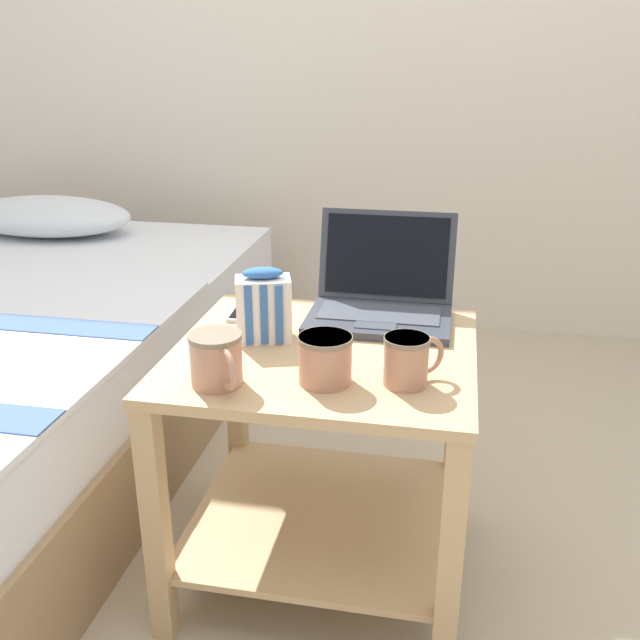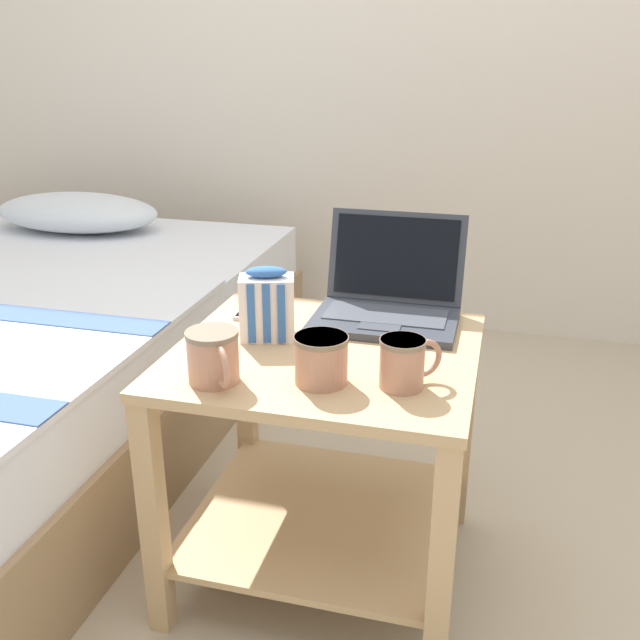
# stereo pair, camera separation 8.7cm
# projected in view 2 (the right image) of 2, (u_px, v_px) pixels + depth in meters

# --- Properties ---
(ground_plane) EXTENTS (8.00, 8.00, 0.00)m
(ground_plane) POSITION_uv_depth(u_px,v_px,m) (325.00, 566.00, 1.66)
(ground_plane) COLOR tan
(back_wall) EXTENTS (8.00, 0.05, 2.50)m
(back_wall) POSITION_uv_depth(u_px,v_px,m) (434.00, 11.00, 2.67)
(back_wall) COLOR beige
(back_wall) RESTS_ON ground_plane
(bedside_table) EXTENTS (0.61, 0.58, 0.55)m
(bedside_table) POSITION_uv_depth(u_px,v_px,m) (325.00, 433.00, 1.53)
(bedside_table) COLOR tan
(bedside_table) RESTS_ON ground_plane
(laptop) EXTENTS (0.32, 0.28, 0.22)m
(laptop) POSITION_uv_depth(u_px,v_px,m) (388.00, 299.00, 1.61)
(laptop) COLOR #333842
(laptop) RESTS_ON bedside_table
(mug_front_left) EXTENTS (0.11, 0.12, 0.10)m
(mug_front_left) POSITION_uv_depth(u_px,v_px,m) (213.00, 354.00, 1.30)
(mug_front_left) COLOR tan
(mug_front_left) RESTS_ON bedside_table
(mug_front_right) EXTENTS (0.10, 0.13, 0.09)m
(mug_front_right) POSITION_uv_depth(u_px,v_px,m) (321.00, 356.00, 1.30)
(mug_front_right) COLOR tan
(mug_front_right) RESTS_ON bedside_table
(mug_mid_center) EXTENTS (0.11, 0.10, 0.09)m
(mug_mid_center) POSITION_uv_depth(u_px,v_px,m) (404.00, 360.00, 1.28)
(mug_mid_center) COLOR tan
(mug_mid_center) RESTS_ON bedside_table
(snack_bag) EXTENTS (0.13, 0.10, 0.16)m
(snack_bag) POSITION_uv_depth(u_px,v_px,m) (267.00, 305.00, 1.49)
(snack_bag) COLOR white
(snack_bag) RESTS_ON bedside_table
(cell_phone) EXTENTS (0.09, 0.14, 0.01)m
(cell_phone) POSITION_uv_depth(u_px,v_px,m) (257.00, 309.00, 1.66)
(cell_phone) COLOR #B7BABC
(cell_phone) RESTS_ON bedside_table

